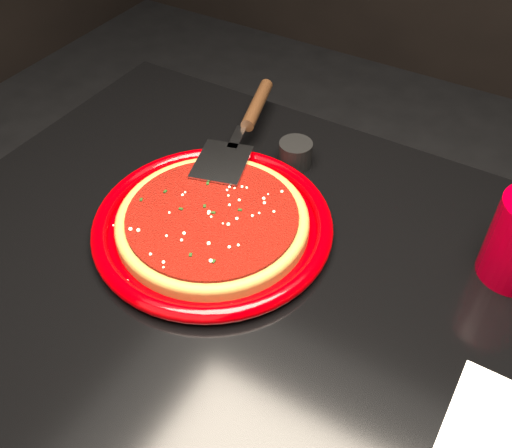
% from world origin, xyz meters
% --- Properties ---
extents(table, '(1.20, 0.80, 0.75)m').
position_xyz_m(table, '(0.00, 0.00, 0.38)').
color(table, black).
rests_on(table, floor).
extents(plate, '(0.39, 0.39, 0.03)m').
position_xyz_m(plate, '(-0.17, 0.03, 0.76)').
color(plate, '#820002').
rests_on(plate, table).
extents(pizza_crust, '(0.31, 0.31, 0.01)m').
position_xyz_m(pizza_crust, '(-0.17, 0.03, 0.77)').
color(pizza_crust, brown).
rests_on(pizza_crust, plate).
extents(pizza_crust_rim, '(0.31, 0.31, 0.02)m').
position_xyz_m(pizza_crust_rim, '(-0.17, 0.03, 0.78)').
color(pizza_crust_rim, brown).
rests_on(pizza_crust_rim, plate).
extents(pizza_sauce, '(0.27, 0.27, 0.01)m').
position_xyz_m(pizza_sauce, '(-0.17, 0.03, 0.78)').
color(pizza_sauce, maroon).
rests_on(pizza_sauce, plate).
extents(parmesan_dusting, '(0.26, 0.26, 0.01)m').
position_xyz_m(parmesan_dusting, '(-0.17, 0.03, 0.79)').
color(parmesan_dusting, beige).
rests_on(parmesan_dusting, plate).
extents(basil_flecks, '(0.23, 0.23, 0.00)m').
position_xyz_m(basil_flecks, '(-0.17, 0.03, 0.79)').
color(basil_flecks, black).
rests_on(basil_flecks, plate).
extents(pizza_server, '(0.20, 0.37, 0.03)m').
position_xyz_m(pizza_server, '(-0.24, 0.23, 0.80)').
color(pizza_server, '#B3B5BA').
rests_on(pizza_server, plate).
extents(napkin_a, '(0.15, 0.15, 0.00)m').
position_xyz_m(napkin_a, '(0.31, -0.07, 0.75)').
color(napkin_a, white).
rests_on(napkin_a, table).
extents(ramekin, '(0.06, 0.06, 0.05)m').
position_xyz_m(ramekin, '(-0.14, 0.25, 0.77)').
color(ramekin, black).
rests_on(ramekin, table).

